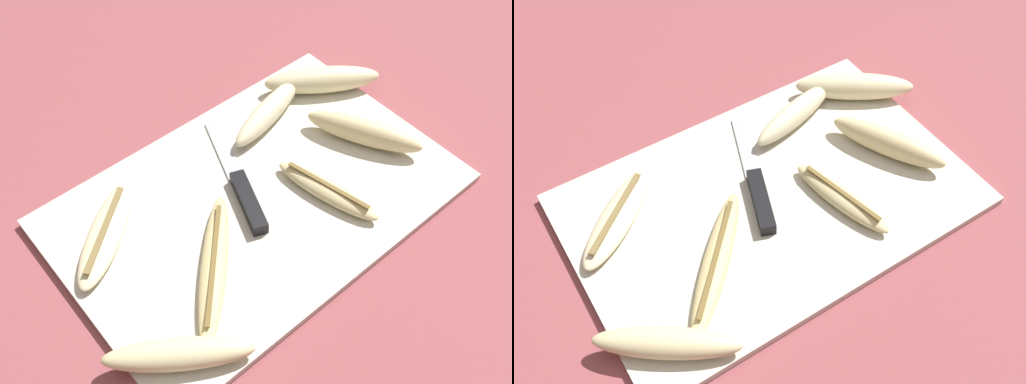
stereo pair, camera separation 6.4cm
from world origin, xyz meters
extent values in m
plane|color=#93474C|center=(0.00, 0.00, 0.00)|extent=(4.00, 4.00, 0.00)
cube|color=beige|center=(0.00, 0.00, 0.01)|extent=(0.52, 0.34, 0.01)
cube|color=black|center=(-0.02, -0.01, 0.02)|extent=(0.05, 0.10, 0.02)
cube|color=#B7BABF|center=(0.02, 0.09, 0.01)|extent=(0.06, 0.11, 0.00)
ellipsoid|color=beige|center=(0.11, 0.10, 0.03)|extent=(0.16, 0.08, 0.03)
ellipsoid|color=beige|center=(0.21, 0.09, 0.03)|extent=(0.17, 0.13, 0.04)
ellipsoid|color=#DBC684|center=(-0.11, -0.05, 0.02)|extent=(0.17, 0.18, 0.02)
cube|color=brown|center=(-0.11, -0.05, 0.03)|extent=(0.12, 0.13, 0.00)
ellipsoid|color=beige|center=(-0.18, 0.07, 0.02)|extent=(0.15, 0.14, 0.02)
cube|color=olive|center=(-0.18, 0.07, 0.03)|extent=(0.11, 0.09, 0.00)
ellipsoid|color=beige|center=(0.07, -0.06, 0.02)|extent=(0.06, 0.16, 0.02)
cube|color=brown|center=(0.07, -0.06, 0.03)|extent=(0.03, 0.12, 0.00)
ellipsoid|color=beige|center=(0.18, -0.02, 0.03)|extent=(0.11, 0.16, 0.04)
ellipsoid|color=beige|center=(-0.21, -0.12, 0.03)|extent=(0.16, 0.13, 0.03)
camera|label=1|loc=(-0.32, -0.37, 0.64)|focal=42.00mm
camera|label=2|loc=(-0.26, -0.41, 0.64)|focal=42.00mm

